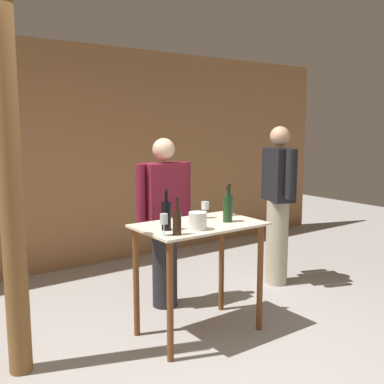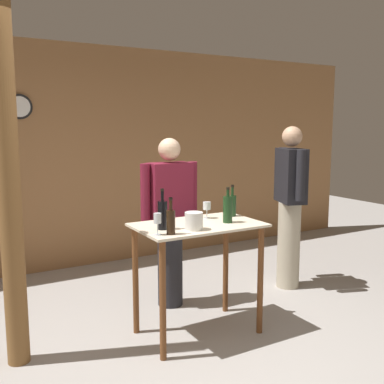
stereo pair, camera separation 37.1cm
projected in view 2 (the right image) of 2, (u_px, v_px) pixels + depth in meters
name	position (u px, v px, depth m)	size (l,w,h in m)	color
ground_plane	(199.00, 363.00, 3.30)	(14.00, 14.00, 0.00)	#9E9993
back_wall	(84.00, 157.00, 5.48)	(8.40, 0.08, 2.70)	#996B42
tasting_table	(198.00, 248.00, 3.69)	(1.02, 0.63, 0.94)	beige
wooden_post	(9.00, 181.00, 3.13)	(0.16, 0.16, 2.70)	brown
wine_bottle_far_left	(171.00, 221.00, 3.29)	(0.06, 0.06, 0.28)	black
wine_bottle_left	(163.00, 214.00, 3.45)	(0.07, 0.07, 0.32)	black
wine_bottle_center	(228.00, 209.00, 3.69)	(0.08, 0.08, 0.30)	#193819
wine_bottle_right	(232.00, 205.00, 3.96)	(0.07, 0.07, 0.28)	#193819
wine_glass_near_left	(157.00, 219.00, 3.27)	(0.06, 0.06, 0.16)	silver
wine_glass_near_center	(207.00, 206.00, 3.87)	(0.07, 0.07, 0.14)	silver
ice_bucket	(194.00, 221.00, 3.45)	(0.14, 0.14, 0.14)	white
person_host	(170.00, 219.00, 4.27)	(0.59, 0.24, 1.62)	#232328
person_visitor_with_scarf	(290.00, 203.00, 4.76)	(0.34, 0.56, 1.73)	#B7AD93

